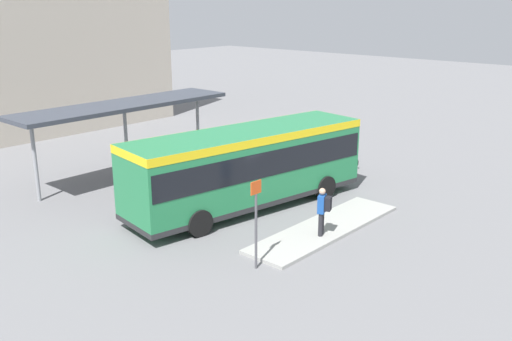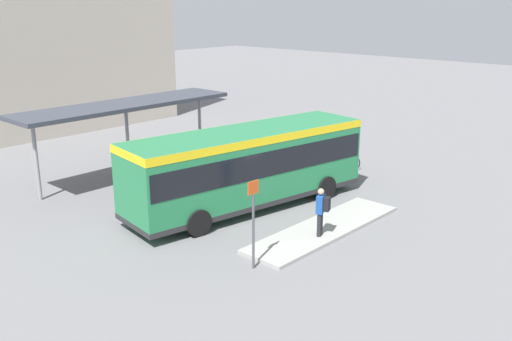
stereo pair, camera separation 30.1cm
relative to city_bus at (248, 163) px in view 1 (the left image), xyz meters
name	(u,v)px [view 1 (the left image)]	position (x,y,z in m)	size (l,w,h in m)	color
ground_plane	(248,207)	(-0.01, 0.00, -1.81)	(120.00, 120.00, 0.00)	slate
curb_island	(325,228)	(0.11, -3.67, -1.75)	(7.04, 1.80, 0.12)	#9E9E99
city_bus	(248,163)	(0.00, 0.00, 0.00)	(10.31, 4.10, 3.10)	#237A47
pedestrian_waiting	(323,209)	(-0.59, -4.03, -0.72)	(0.49, 0.53, 1.69)	#232328
bicycle_green	(343,160)	(7.26, 0.35, -1.46)	(0.48, 1.64, 0.71)	black
bicycle_blue	(333,155)	(7.70, 1.23, -1.45)	(0.48, 1.69, 0.73)	black
bicycle_black	(319,152)	(7.74, 2.12, -1.43)	(0.48, 1.77, 0.76)	black
bicycle_yellow	(304,149)	(7.64, 3.01, -1.44)	(0.48, 1.73, 0.75)	black
station_shelter	(124,107)	(-0.76, 6.84, 1.47)	(10.37, 2.51, 3.46)	#383D47
platform_sign	(256,221)	(-3.81, -3.86, -0.26)	(0.44, 0.08, 2.80)	#4C4C51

